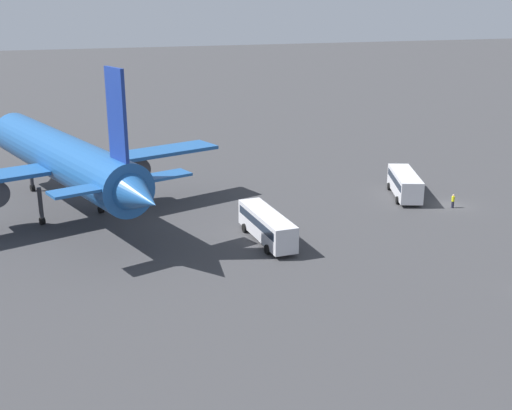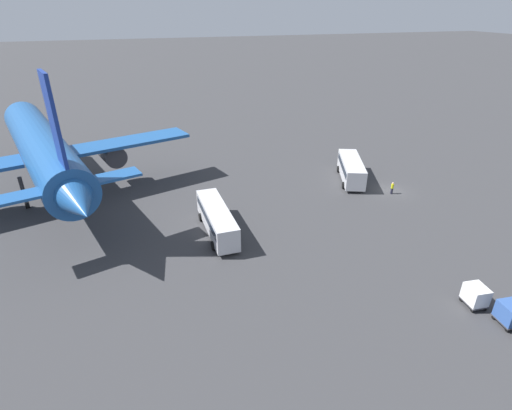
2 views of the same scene
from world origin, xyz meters
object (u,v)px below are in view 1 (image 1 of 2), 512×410
object	(u,v)px
shuttle_bus_near	(405,183)
shuttle_bus_far	(267,224)
airplane	(63,158)
worker_person	(453,201)

from	to	relation	value
shuttle_bus_near	shuttle_bus_far	world-z (taller)	shuttle_bus_near
airplane	shuttle_bus_far	xyz separation A→B (m)	(-16.20, -19.54, -5.21)
shuttle_bus_near	shuttle_bus_far	bearing A→B (deg)	133.29
worker_person	shuttle_bus_far	bearing A→B (deg)	96.43
airplane	worker_person	bearing A→B (deg)	-122.79
worker_person	shuttle_bus_near	bearing A→B (deg)	26.96
shuttle_bus_far	worker_person	bearing A→B (deg)	-84.33
shuttle_bus_near	worker_person	world-z (taller)	shuttle_bus_near
airplane	shuttle_bus_near	xyz separation A→B (m)	(-7.06, -42.54, -5.19)
shuttle_bus_near	airplane	bearing A→B (deg)	102.20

